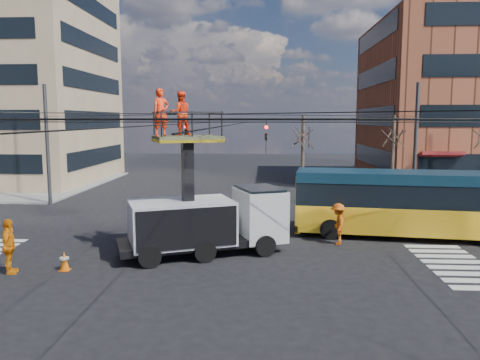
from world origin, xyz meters
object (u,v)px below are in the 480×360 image
at_px(city_bus, 413,202).
at_px(flagger, 338,224).
at_px(worker_ground, 9,246).
at_px(utility_truck, 206,203).
at_px(traffic_cone, 64,261).

xyz_separation_m(city_bus, flagger, (-3.78, -1.54, -0.77)).
height_order(city_bus, worker_ground, city_bus).
height_order(utility_truck, worker_ground, utility_truck).
bearing_deg(worker_ground, utility_truck, -82.11).
bearing_deg(traffic_cone, utility_truck, 26.39).
xyz_separation_m(utility_truck, city_bus, (9.60, 3.33, -0.46)).
relative_size(city_bus, flagger, 5.97).
xyz_separation_m(traffic_cone, worker_ground, (-1.86, -0.48, 0.67)).
distance_m(utility_truck, traffic_cone, 5.99).
bearing_deg(worker_ground, traffic_cone, -91.13).
bearing_deg(traffic_cone, flagger, 21.58).
bearing_deg(flagger, traffic_cone, -65.85).
height_order(traffic_cone, worker_ground, worker_ground).
relative_size(utility_truck, worker_ground, 3.56).
bearing_deg(flagger, utility_truck, -70.36).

